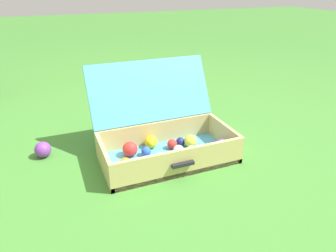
{
  "coord_description": "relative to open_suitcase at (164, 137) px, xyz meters",
  "views": [
    {
      "loc": [
        -0.5,
        -1.26,
        0.84
      ],
      "look_at": [
        0.02,
        0.01,
        0.19
      ],
      "focal_mm": 33.01,
      "sensor_mm": 36.0,
      "label": 1
    }
  ],
  "objects": [
    {
      "name": "open_suitcase",
      "position": [
        0.0,
        0.0,
        0.0
      ],
      "size": [
        0.68,
        0.54,
        0.45
      ],
      "color": "#4799C6",
      "rests_on": "ground"
    },
    {
      "name": "ground_plane",
      "position": [
        -0.02,
        -0.07,
        -0.11
      ],
      "size": [
        16.0,
        16.0,
        0.0
      ],
      "primitive_type": "plane",
      "color": "#3D7A2D"
    },
    {
      "name": "stray_ball_on_grass",
      "position": [
        -0.6,
        0.22,
        -0.06
      ],
      "size": [
        0.08,
        0.08,
        0.08
      ],
      "primitive_type": "sphere",
      "color": "purple",
      "rests_on": "ground"
    }
  ]
}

